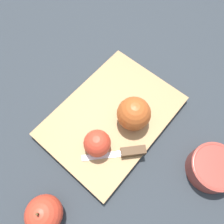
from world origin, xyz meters
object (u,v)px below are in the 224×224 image
at_px(apple_half_right, 97,143).
at_px(apple_whole, 44,214).
at_px(knife, 129,152).
at_px(apple_half_left, 134,114).
at_px(bowl, 213,168).

distance_m(apple_half_right, apple_whole, 0.19).
relative_size(knife, apple_whole, 1.43).
height_order(apple_half_left, apple_whole, apple_half_left).
bearing_deg(apple_half_left, bowl, -60.91).
bearing_deg(knife, apple_half_left, -104.99).
height_order(apple_whole, bowl, apple_whole).
bearing_deg(bowl, apple_half_left, -79.83).
height_order(apple_half_right, bowl, apple_half_right).
distance_m(apple_half_right, knife, 0.08).
bearing_deg(apple_whole, apple_half_left, -177.46).
xyz_separation_m(apple_half_left, bowl, (-0.04, 0.22, -0.03)).
bearing_deg(apple_half_right, bowl, 102.25).
xyz_separation_m(knife, apple_whole, (0.23, -0.04, 0.01)).
xyz_separation_m(apple_half_left, apple_whole, (0.30, 0.01, -0.02)).
xyz_separation_m(apple_half_left, knife, (0.07, 0.05, -0.03)).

